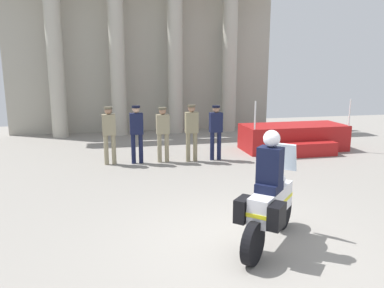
{
  "coord_description": "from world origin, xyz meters",
  "views": [
    {
      "loc": [
        -2.04,
        -5.3,
        2.84
      ],
      "look_at": [
        -0.27,
        2.75,
        1.12
      ],
      "focal_mm": 34.95,
      "sensor_mm": 36.0,
      "label": 1
    }
  ],
  "objects_px": {
    "officer_in_row_1": "(137,130)",
    "officer_in_row_3": "(192,128)",
    "reviewing_stand": "(294,138)",
    "officer_in_row_4": "(216,128)",
    "officer_in_row_2": "(163,130)",
    "motorcycle_with_rider": "(270,199)",
    "officer_in_row_0": "(109,131)"
  },
  "relations": [
    {
      "from": "officer_in_row_2",
      "to": "motorcycle_with_rider",
      "type": "bearing_deg",
      "value": 98.05
    },
    {
      "from": "officer_in_row_0",
      "to": "officer_in_row_3",
      "type": "distance_m",
      "value": 2.43
    },
    {
      "from": "officer_in_row_0",
      "to": "officer_in_row_2",
      "type": "height_order",
      "value": "officer_in_row_0"
    },
    {
      "from": "reviewing_stand",
      "to": "motorcycle_with_rider",
      "type": "height_order",
      "value": "motorcycle_with_rider"
    },
    {
      "from": "officer_in_row_4",
      "to": "officer_in_row_1",
      "type": "bearing_deg",
      "value": -2.92
    },
    {
      "from": "reviewing_stand",
      "to": "officer_in_row_0",
      "type": "height_order",
      "value": "reviewing_stand"
    },
    {
      "from": "officer_in_row_1",
      "to": "officer_in_row_3",
      "type": "bearing_deg",
      "value": 175.23
    },
    {
      "from": "officer_in_row_0",
      "to": "officer_in_row_1",
      "type": "distance_m",
      "value": 0.79
    },
    {
      "from": "officer_in_row_4",
      "to": "officer_in_row_2",
      "type": "bearing_deg",
      "value": -3.61
    },
    {
      "from": "officer_in_row_0",
      "to": "officer_in_row_1",
      "type": "height_order",
      "value": "officer_in_row_1"
    },
    {
      "from": "reviewing_stand",
      "to": "officer_in_row_4",
      "type": "distance_m",
      "value": 3.16
    },
    {
      "from": "officer_in_row_0",
      "to": "officer_in_row_4",
      "type": "distance_m",
      "value": 3.19
    },
    {
      "from": "officer_in_row_0",
      "to": "officer_in_row_2",
      "type": "relative_size",
      "value": 1.03
    },
    {
      "from": "reviewing_stand",
      "to": "officer_in_row_3",
      "type": "xyz_separation_m",
      "value": [
        -3.78,
        -0.77,
        0.6
      ]
    },
    {
      "from": "officer_in_row_2",
      "to": "officer_in_row_1",
      "type": "bearing_deg",
      "value": -1.49
    },
    {
      "from": "reviewing_stand",
      "to": "officer_in_row_1",
      "type": "distance_m",
      "value": 5.49
    },
    {
      "from": "officer_in_row_3",
      "to": "motorcycle_with_rider",
      "type": "relative_size",
      "value": 0.91
    },
    {
      "from": "reviewing_stand",
      "to": "officer_in_row_4",
      "type": "relative_size",
      "value": 2.1
    },
    {
      "from": "officer_in_row_0",
      "to": "officer_in_row_1",
      "type": "xyz_separation_m",
      "value": [
        0.79,
        -0.04,
        0.01
      ]
    },
    {
      "from": "officer_in_row_1",
      "to": "motorcycle_with_rider",
      "type": "xyz_separation_m",
      "value": [
        1.66,
        -5.75,
        -0.22
      ]
    },
    {
      "from": "reviewing_stand",
      "to": "officer_in_row_2",
      "type": "distance_m",
      "value": 4.72
    },
    {
      "from": "officer_in_row_0",
      "to": "motorcycle_with_rider",
      "type": "bearing_deg",
      "value": 112.24
    },
    {
      "from": "officer_in_row_1",
      "to": "officer_in_row_2",
      "type": "bearing_deg",
      "value": 178.51
    },
    {
      "from": "officer_in_row_4",
      "to": "motorcycle_with_rider",
      "type": "distance_m",
      "value": 5.71
    },
    {
      "from": "officer_in_row_1",
      "to": "officer_in_row_3",
      "type": "relative_size",
      "value": 1.0
    },
    {
      "from": "motorcycle_with_rider",
      "to": "officer_in_row_1",
      "type": "bearing_deg",
      "value": 59.42
    },
    {
      "from": "motorcycle_with_rider",
      "to": "officer_in_row_0",
      "type": "bearing_deg",
      "value": 66.26
    },
    {
      "from": "officer_in_row_0",
      "to": "officer_in_row_4",
      "type": "relative_size",
      "value": 1.01
    },
    {
      "from": "officer_in_row_1",
      "to": "officer_in_row_4",
      "type": "relative_size",
      "value": 1.02
    },
    {
      "from": "reviewing_stand",
      "to": "motorcycle_with_rider",
      "type": "bearing_deg",
      "value": -120.43
    },
    {
      "from": "officer_in_row_2",
      "to": "officer_in_row_4",
      "type": "bearing_deg",
      "value": 176.39
    },
    {
      "from": "officer_in_row_4",
      "to": "motorcycle_with_rider",
      "type": "xyz_separation_m",
      "value": [
        -0.74,
        -5.65,
        -0.2
      ]
    }
  ]
}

